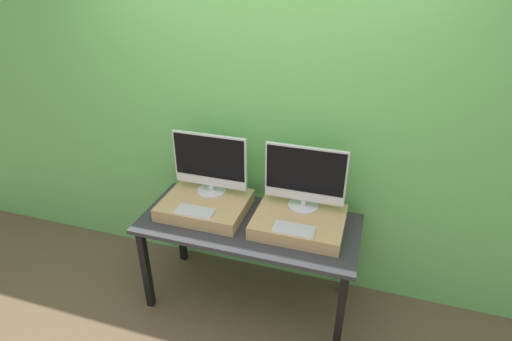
{
  "coord_description": "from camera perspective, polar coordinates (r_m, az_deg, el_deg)",
  "views": [
    {
      "loc": [
        0.73,
        -1.82,
        2.34
      ],
      "look_at": [
        0.0,
        0.51,
        1.04
      ],
      "focal_mm": 28.0,
      "sensor_mm": 36.0,
      "label": 1
    }
  ],
  "objects": [
    {
      "name": "ground_plane",
      "position": [
        3.05,
        -3.07,
        -22.13
      ],
      "size": [
        12.0,
        12.0,
        0.0
      ],
      "primitive_type": "plane",
      "color": "brown"
    },
    {
      "name": "keyboard_right",
      "position": [
        2.56,
        5.45,
        -8.35
      ],
      "size": [
        0.26,
        0.12,
        0.01
      ],
      "color": "silver",
      "rests_on": "wooden_riser_right"
    },
    {
      "name": "monitor_left",
      "position": [
        2.86,
        -6.58,
        1.03
      ],
      "size": [
        0.55,
        0.21,
        0.45
      ],
      "color": "silver",
      "rests_on": "wooden_riser_left"
    },
    {
      "name": "wooden_riser_left",
      "position": [
        2.9,
        -7.24,
        -4.92
      ],
      "size": [
        0.6,
        0.48,
        0.09
      ],
      "color": "tan",
      "rests_on": "workbench"
    },
    {
      "name": "keyboard_left",
      "position": [
        2.75,
        -8.72,
        -5.76
      ],
      "size": [
        0.26,
        0.12,
        0.01
      ],
      "color": "silver",
      "rests_on": "wooden_riser_left"
    },
    {
      "name": "monitor_right",
      "position": [
        2.68,
        7.01,
        -0.96
      ],
      "size": [
        0.55,
        0.21,
        0.45
      ],
      "color": "silver",
      "rests_on": "wooden_riser_right"
    },
    {
      "name": "wooden_riser_right",
      "position": [
        2.73,
        6.17,
        -7.27
      ],
      "size": [
        0.6,
        0.48,
        0.09
      ],
      "color": "tan",
      "rests_on": "workbench"
    },
    {
      "name": "workbench",
      "position": [
        2.84,
        -1.03,
        -8.73
      ],
      "size": [
        1.52,
        0.67,
        0.72
      ],
      "color": "#2D2D33",
      "rests_on": "ground_plane"
    },
    {
      "name": "wall_back",
      "position": [
        2.86,
        1.44,
        6.68
      ],
      "size": [
        8.0,
        0.04,
        2.6
      ],
      "color": "#66B75B",
      "rests_on": "ground_plane"
    }
  ]
}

